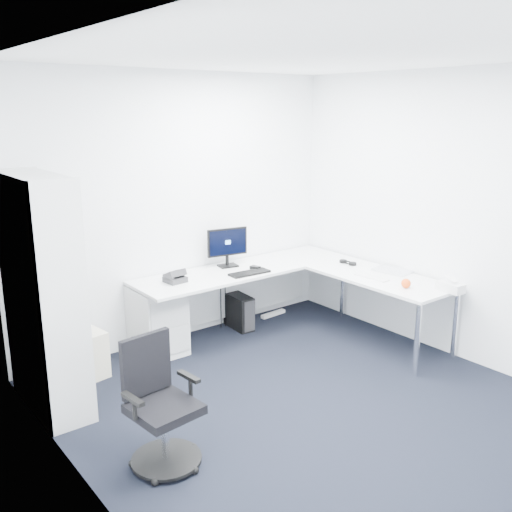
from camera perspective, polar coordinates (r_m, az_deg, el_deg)
ground at (r=4.70m, az=6.68°, el=-15.41°), size 4.20×4.20×0.00m
ceiling at (r=4.09m, az=7.86°, el=19.50°), size 4.20×4.20×0.00m
wall_back at (r=5.83m, az=-7.55°, el=4.68°), size 3.60×0.02×2.70m
wall_left at (r=3.22m, az=-16.14°, el=-3.92°), size 0.02×4.20×2.70m
wall_right at (r=5.59m, az=20.43°, el=3.46°), size 0.02×4.20×2.70m
l_desk at (r=5.83m, az=0.99°, el=-5.30°), size 2.45×1.37×0.71m
drawer_pedestal at (r=5.69m, az=-9.93°, el=-6.30°), size 0.44×0.54×0.67m
bookshelf at (r=4.71m, az=-20.50°, el=-3.67°), size 0.37×0.94×1.88m
task_chair at (r=3.93m, az=-9.17°, el=-14.53°), size 0.55×0.55×0.89m
black_pc_tower at (r=6.25m, az=-1.71°, el=-5.56°), size 0.20×0.39×0.37m
beige_pc_tower at (r=5.44m, az=-16.56°, el=-9.11°), size 0.27×0.47×0.42m
power_strip at (r=6.66m, az=1.73°, el=-5.81°), size 0.34×0.08×0.04m
monitor at (r=5.98m, az=-2.85°, el=0.90°), size 0.46×0.22×0.43m
black_keyboard at (r=5.76m, az=-0.65°, el=-1.71°), size 0.44×0.17×0.02m
mouse at (r=5.92m, az=-0.08°, el=-1.17°), size 0.09×0.12×0.03m
desk_phone at (r=5.53m, az=-8.10°, el=-1.98°), size 0.19×0.19×0.13m
laptop at (r=5.98m, az=13.59°, el=-0.27°), size 0.43×0.42×0.27m
white_keyboard at (r=5.75m, az=11.46°, el=-2.07°), size 0.12×0.38×0.01m
headphones at (r=6.20m, az=9.18°, el=-0.55°), size 0.13×0.20×0.05m
orange_fruit at (r=5.49m, az=14.77°, el=-2.66°), size 0.09×0.09×0.09m
tissue_box at (r=5.50m, az=18.87°, el=-2.96°), size 0.15×0.25×0.08m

